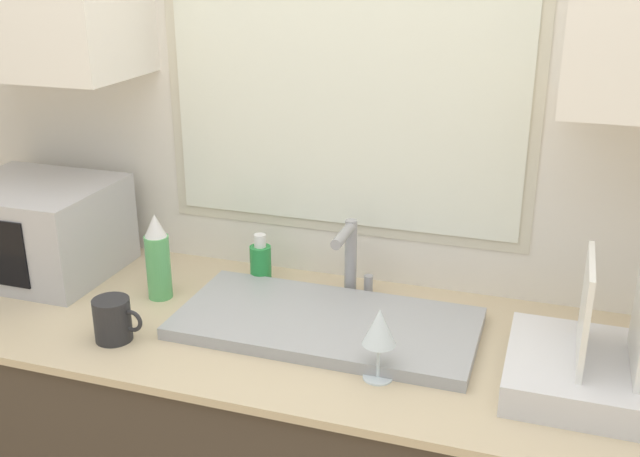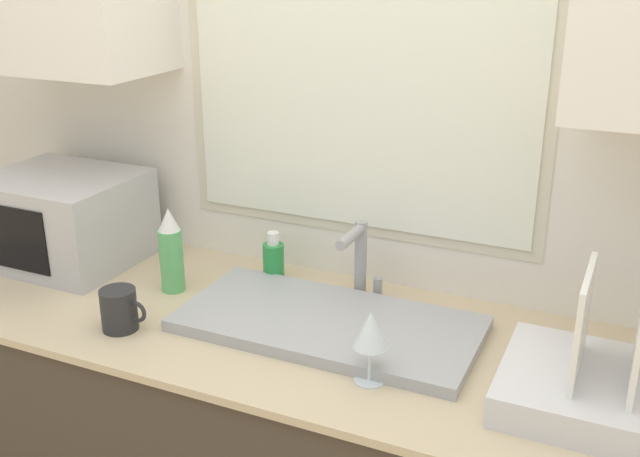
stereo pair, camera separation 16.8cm
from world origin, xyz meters
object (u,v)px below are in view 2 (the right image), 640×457
spray_bottle (171,251)px  mug_near_sink (120,310)px  soap_bottle (274,260)px  microwave (63,218)px  wine_glass (371,332)px  dish_rack (602,385)px  faucet (360,256)px

spray_bottle → mug_near_sink: 0.25m
soap_bottle → mug_near_sink: bearing=-116.9°
microwave → wine_glass: size_ratio=2.53×
soap_bottle → mug_near_sink: soap_bottle is taller
dish_rack → wine_glass: dish_rack is taller
faucet → soap_bottle: faucet is taller
mug_near_sink → wine_glass: size_ratio=0.74×
soap_bottle → wine_glass: (0.43, -0.37, 0.06)m
dish_rack → spray_bottle: size_ratio=1.70×
microwave → spray_bottle: microwave is taller
dish_rack → soap_bottle: size_ratio=2.79×
faucet → wine_glass: 0.40m
microwave → wine_glass: (1.05, -0.25, -0.01)m
soap_bottle → faucet: bearing=-2.4°
faucet → microwave: (-0.89, -0.11, 0.01)m
microwave → soap_bottle: bearing=11.0°
soap_bottle → wine_glass: wine_glass is taller
faucet → soap_bottle: size_ratio=1.47×
dish_rack → microwave: bearing=174.4°
faucet → wine_glass: faucet is taller
faucet → spray_bottle: (-0.48, -0.16, -0.01)m
spray_bottle → dish_rack: bearing=-5.3°
dish_rack → wine_glass: 0.47m
faucet → mug_near_sink: 0.61m
spray_bottle → soap_bottle: bearing=37.6°
faucet → microwave: size_ratio=0.50×
microwave → dish_rack: dish_rack is taller
spray_bottle → soap_bottle: spray_bottle is taller
dish_rack → wine_glass: bearing=-167.3°
faucet → wine_glass: size_ratio=1.26×
mug_near_sink → microwave: bearing=146.0°
spray_bottle → wine_glass: 0.68m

